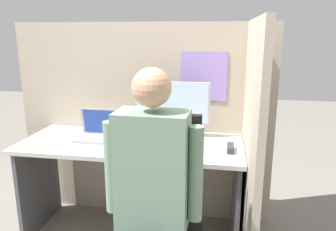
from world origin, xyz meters
name	(u,v)px	position (x,y,z in m)	size (l,w,h in m)	color
cubicle_panel_back	(143,122)	(0.00, 0.69, 0.80)	(2.10, 0.05, 1.60)	tan
cubicle_panel_right	(249,145)	(0.82, 0.26, 0.80)	(0.04, 1.29, 1.60)	tan
desk	(132,165)	(0.00, 0.33, 0.57)	(1.60, 0.66, 0.75)	beige
paper_box	(172,132)	(0.27, 0.51, 0.78)	(0.32, 0.21, 0.06)	#236BAD
monitor	(172,105)	(0.27, 0.52, 1.00)	(0.56, 0.18, 0.35)	#B2B2B7
laptop	(101,133)	(-0.24, 0.35, 0.80)	(0.35, 0.21, 0.22)	#99999E
mouse	(133,146)	(0.06, 0.19, 0.77)	(0.07, 0.05, 0.04)	silver
stapler	(231,148)	(0.71, 0.26, 0.77)	(0.05, 0.14, 0.04)	#2D2D33
carrot_toy	(107,148)	(-0.11, 0.13, 0.77)	(0.04, 0.16, 0.04)	orange
office_chair	(157,219)	(0.32, -0.32, 0.56)	(0.52, 0.56, 1.10)	black
person	(151,194)	(0.33, -0.49, 0.79)	(0.48, 0.45, 1.37)	#282D4C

